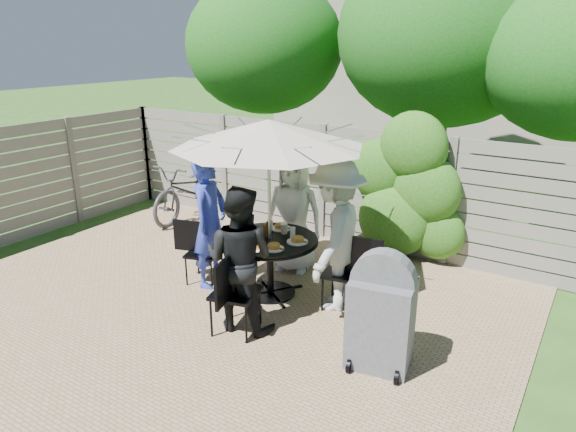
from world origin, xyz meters
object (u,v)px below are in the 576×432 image
Objects in this scene: plate_extra at (274,247)px; syrup_jug at (267,230)px; coffee_cup at (284,229)px; bicycle at (190,189)px; patio_table at (270,256)px; plate_right at (297,240)px; glass_back at (270,225)px; bbq_grill at (381,315)px; glass_left at (247,233)px; person_front at (239,259)px; plate_back at (281,227)px; chair_right at (345,287)px; umbrella at (269,134)px; plate_front at (258,247)px; chair_back at (297,248)px; chair_front at (235,309)px; person_right at (335,236)px; person_back at (294,213)px; person_left at (210,222)px; glass_right at (293,233)px; plate_left at (243,233)px; chair_left at (203,264)px.

syrup_jug reaches higher than plate_extra.
bicycle reaches higher than coffee_cup.
plate_extra is at bearing -47.83° from patio_table.
coffee_cup reaches higher than plate_right.
bbq_grill reaches higher than glass_back.
coffee_cup is at bearing 53.30° from glass_left.
person_front is at bearing 175.57° from bbq_grill.
person_front is 1.19m from plate_back.
chair_right reaches higher than glass_left.
coffee_cup is at bearing 142.22° from bbq_grill.
umbrella is 3.73m from bicycle.
plate_front is at bearing -40.60° from bicycle.
plate_back is (0.12, -0.59, 0.52)m from chair_back.
umbrella is 1.36× the size of bicycle.
patio_table is at bearing -90.00° from person_front.
syrup_jug is (0.17, 0.19, 0.01)m from glass_left.
bicycle is at bearing 35.00° from chair_front.
person_right is 7.05× the size of plate_front.
chair_back is 6.42× the size of glass_left.
patio_table is at bearing -3.13° from chair_front.
person_back is at bearing 85.69° from glass_left.
person_left is at bearing -45.34° from chair_back.
glass_right is 3.55m from bicycle.
umbrella is 1.55× the size of person_left.
plate_extra is at bearing -44.35° from syrup_jug.
plate_back is at bearing -90.00° from person_front.
chair_back is 3.46× the size of plate_right.
person_left is 6.65× the size of plate_front.
umbrella is 10.33× the size of plate_right.
glass_left reaches higher than plate_extra.
plate_extra is 0.12× the size of bicycle.
plate_right is (0.71, 0.14, 0.00)m from plate_left.
person_back reaches higher than syrup_jug.
chair_back is 1.37m from chair_right.
plate_extra is 0.19× the size of bbq_grill.
person_left reaches higher than chair_back.
person_left reaches higher than plate_extra.
glass_left is at bearing -35.05° from plate_left.
umbrella is 2.84× the size of chair_right.
chair_left is 0.47× the size of person_right.
plate_right is at bearing 70.24° from plate_extra.
plate_front is (-0.09, 0.46, -0.03)m from person_front.
chair_left is 3.29× the size of plate_back.
chair_right is 1.05m from coffee_cup.
person_back is at bearing 34.95° from chair_left.
chair_right is at bearing -9.25° from plate_back.
plate_front is (1.02, -0.16, 0.53)m from chair_left.
patio_table is at bearing -146.79° from glass_right.
bbq_grill is at bearing -28.22° from glass_right.
chair_right is (0.95, 0.19, -0.25)m from patio_table.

